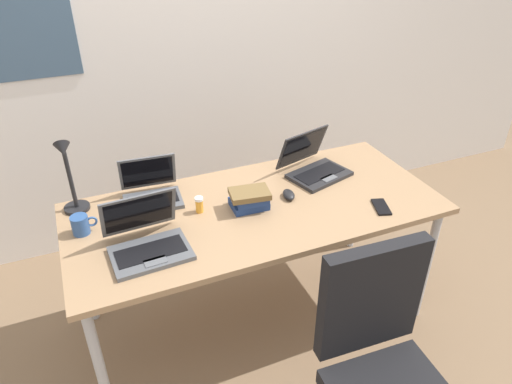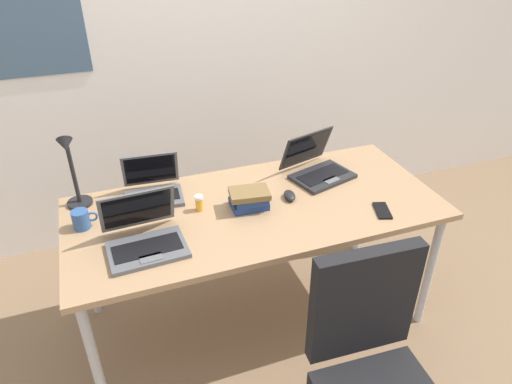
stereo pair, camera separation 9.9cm
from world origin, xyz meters
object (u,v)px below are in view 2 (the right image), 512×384
object	(u,v)px
cell_phone	(382,211)
pill_bottle	(199,203)
laptop_front_right	(144,237)
laptop_near_lamp	(317,167)
coffee_mug	(81,219)
laptop_far_corner	(153,189)
computer_mouse	(290,196)
book_stack	(250,199)
desk_lamp	(72,172)

from	to	relation	value
cell_phone	pill_bottle	distance (m)	0.87
laptop_front_right	cell_phone	world-z (taller)	laptop_front_right
cell_phone	pill_bottle	world-z (taller)	pill_bottle
laptop_near_lamp	coffee_mug	distance (m)	1.21
laptop_front_right	laptop_far_corner	xyz separation A→B (m)	(0.10, 0.38, -0.00)
computer_mouse	book_stack	xyz separation A→B (m)	(-0.21, -0.01, 0.03)
pill_bottle	book_stack	size ratio (longest dim) A/B	0.39
desk_lamp	book_stack	size ratio (longest dim) A/B	1.98
computer_mouse	cell_phone	xyz separation A→B (m)	(0.37, -0.26, -0.01)
laptop_far_corner	book_stack	distance (m)	0.49
laptop_front_right	laptop_far_corner	size ratio (longest dim) A/B	1.14
laptop_front_right	computer_mouse	distance (m)	0.74
laptop_front_right	pill_bottle	size ratio (longest dim) A/B	4.27
desk_lamp	laptop_far_corner	xyz separation A→B (m)	(0.35, -0.02, -0.15)
laptop_far_corner	coffee_mug	xyz separation A→B (m)	(-0.35, -0.16, 0.00)
cell_phone	coffee_mug	xyz separation A→B (m)	(-1.35, 0.35, 0.04)
cell_phone	book_stack	size ratio (longest dim) A/B	0.67
computer_mouse	laptop_front_right	bearing A→B (deg)	-158.99
pill_bottle	laptop_near_lamp	bearing A→B (deg)	9.73
desk_lamp	book_stack	distance (m)	0.83
laptop_front_right	pill_bottle	world-z (taller)	laptop_front_right
laptop_near_lamp	cell_phone	world-z (taller)	laptop_near_lamp
coffee_mug	book_stack	bearing A→B (deg)	-7.64
cell_phone	book_stack	distance (m)	0.63
desk_lamp	laptop_near_lamp	xyz separation A→B (m)	(1.21, -0.10, -0.15)
desk_lamp	laptop_near_lamp	distance (m)	1.23
desk_lamp	coffee_mug	xyz separation A→B (m)	(0.00, -0.17, -0.15)
desk_lamp	book_stack	world-z (taller)	desk_lamp
laptop_front_right	book_stack	distance (m)	0.53
laptop_front_right	laptop_near_lamp	bearing A→B (deg)	17.48
computer_mouse	coffee_mug	distance (m)	0.98
pill_bottle	coffee_mug	xyz separation A→B (m)	(-0.53, 0.04, 0.00)
desk_lamp	laptop_far_corner	world-z (taller)	desk_lamp
laptop_far_corner	coffee_mug	size ratio (longest dim) A/B	2.61
laptop_far_corner	coffee_mug	bearing A→B (deg)	-155.87
laptop_near_lamp	laptop_far_corner	distance (m)	0.87
desk_lamp	laptop_front_right	world-z (taller)	desk_lamp
laptop_front_right	laptop_far_corner	distance (m)	0.40
laptop_far_corner	cell_phone	bearing A→B (deg)	-26.81
desk_lamp	pill_bottle	world-z (taller)	desk_lamp
laptop_near_lamp	coffee_mug	xyz separation A→B (m)	(-1.21, -0.07, -0.00)
laptop_front_right	cell_phone	distance (m)	1.11
pill_bottle	coffee_mug	world-z (taller)	coffee_mug
desk_lamp	laptop_front_right	xyz separation A→B (m)	(0.25, -0.40, -0.15)
laptop_near_lamp	computer_mouse	distance (m)	0.29
computer_mouse	book_stack	world-z (taller)	book_stack
desk_lamp	coffee_mug	distance (m)	0.23
computer_mouse	pill_bottle	size ratio (longest dim) A/B	1.22
pill_bottle	book_stack	xyz separation A→B (m)	(0.23, -0.06, 0.01)
laptop_front_right	computer_mouse	xyz separation A→B (m)	(0.73, 0.14, -0.03)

